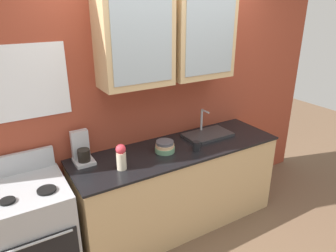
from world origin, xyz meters
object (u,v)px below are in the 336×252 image
at_px(sink_faucet, 207,134).
at_px(bowl_stack, 165,147).
at_px(vase, 121,156).
at_px(stove_range, 34,234).
at_px(cup_near_sink, 196,146).
at_px(coffee_maker, 82,151).

height_order(sink_faucet, bowl_stack, sink_faucet).
xyz_separation_m(sink_faucet, vase, (-1.08, -0.19, 0.10)).
height_order(bowl_stack, vase, vase).
relative_size(stove_range, bowl_stack, 5.60).
height_order(stove_range, cup_near_sink, stove_range).
xyz_separation_m(stove_range, coffee_maker, (0.52, 0.21, 0.55)).
bearing_deg(sink_faucet, stove_range, -177.25).
height_order(sink_faucet, vase, sink_faucet).
distance_m(stove_range, cup_near_sink, 1.62).
relative_size(cup_near_sink, coffee_maker, 0.37).
bearing_deg(coffee_maker, bowl_stack, -16.14).
height_order(stove_range, vase, vase).
distance_m(cup_near_sink, coffee_maker, 1.08).
bearing_deg(sink_faucet, coffee_maker, 174.80).
bearing_deg(bowl_stack, coffee_maker, 163.86).
xyz_separation_m(sink_faucet, bowl_stack, (-0.59, -0.09, 0.03)).
xyz_separation_m(stove_range, cup_near_sink, (1.54, -0.13, 0.49)).
relative_size(sink_faucet, vase, 2.17).
bearing_deg(cup_near_sink, coffee_maker, 161.68).
relative_size(stove_range, cup_near_sink, 9.98).
bearing_deg(stove_range, vase, -7.19).
xyz_separation_m(bowl_stack, cup_near_sink, (0.28, -0.12, -0.01)).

